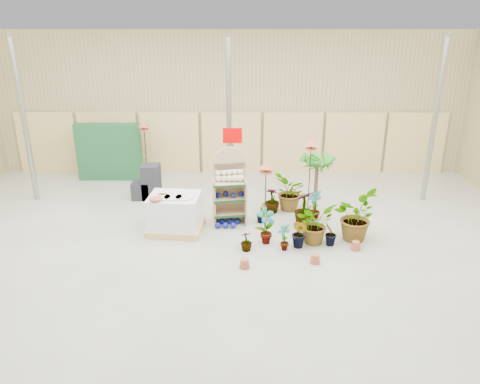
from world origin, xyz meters
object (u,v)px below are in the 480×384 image
at_px(potted_plant_2, 315,223).
at_px(bird_table_front, 266,167).
at_px(display_shelf, 230,188).
at_px(pallet_stack, 175,213).

bearing_deg(potted_plant_2, bird_table_front, 151.49).
relative_size(display_shelf, pallet_stack, 1.40).
xyz_separation_m(pallet_stack, potted_plant_2, (3.29, -0.59, 0.03)).
bearing_deg(bird_table_front, pallet_stack, -179.82).
relative_size(display_shelf, potted_plant_2, 2.00).
bearing_deg(bird_table_front, display_shelf, 146.14).
bearing_deg(potted_plant_2, display_shelf, 149.06).
bearing_deg(pallet_stack, display_shelf, 28.84).
relative_size(bird_table_front, potted_plant_2, 1.82).
xyz_separation_m(display_shelf, potted_plant_2, (1.97, -1.18, -0.40)).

